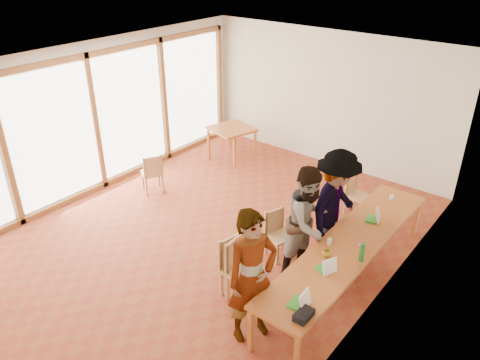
# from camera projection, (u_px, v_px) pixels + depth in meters

# --- Properties ---
(ground) EXTENTS (8.00, 8.00, 0.00)m
(ground) POSITION_uv_depth(u_px,v_px,m) (208.00, 235.00, 8.29)
(ground) COLOR brown
(ground) RESTS_ON ground
(wall_back) EXTENTS (6.00, 0.10, 3.00)m
(wall_back) POSITION_uv_depth(u_px,v_px,m) (327.00, 99.00, 10.36)
(wall_back) COLOR beige
(wall_back) RESTS_ON ground
(wall_right) EXTENTS (0.10, 8.00, 3.00)m
(wall_right) POSITION_uv_depth(u_px,v_px,m) (380.00, 222.00, 5.93)
(wall_right) COLOR beige
(wall_right) RESTS_ON ground
(window_wall) EXTENTS (0.10, 8.00, 3.00)m
(window_wall) POSITION_uv_depth(u_px,v_px,m) (94.00, 119.00, 9.23)
(window_wall) COLOR white
(window_wall) RESTS_ON ground
(ceiling) EXTENTS (6.00, 8.00, 0.04)m
(ceiling) POSITION_uv_depth(u_px,v_px,m) (202.00, 66.00, 6.89)
(ceiling) COLOR white
(ceiling) RESTS_ON wall_back
(communal_table) EXTENTS (0.80, 4.00, 0.75)m
(communal_table) POSITION_uv_depth(u_px,v_px,m) (350.00, 246.00, 6.83)
(communal_table) COLOR #C16A2A
(communal_table) RESTS_ON ground
(side_table) EXTENTS (0.90, 0.90, 0.75)m
(side_table) POSITION_uv_depth(u_px,v_px,m) (232.00, 131.00, 10.90)
(side_table) COLOR #C16A2A
(side_table) RESTS_ON ground
(chair_near) EXTENTS (0.51, 0.51, 0.51)m
(chair_near) POSITION_uv_depth(u_px,v_px,m) (235.00, 261.00, 6.71)
(chair_near) COLOR tan
(chair_near) RESTS_ON ground
(chair_mid) EXTENTS (0.48, 0.48, 0.51)m
(chair_mid) POSITION_uv_depth(u_px,v_px,m) (240.00, 262.00, 6.66)
(chair_mid) COLOR tan
(chair_mid) RESTS_ON ground
(chair_far) EXTENTS (0.48, 0.48, 0.43)m
(chair_far) POSITION_uv_depth(u_px,v_px,m) (277.00, 228.00, 7.60)
(chair_far) COLOR tan
(chair_far) RESTS_ON ground
(chair_empty) EXTENTS (0.40, 0.40, 0.42)m
(chair_empty) POSITION_uv_depth(u_px,v_px,m) (354.00, 189.00, 8.79)
(chair_empty) COLOR tan
(chair_empty) RESTS_ON ground
(chair_spare) EXTENTS (0.53, 0.53, 0.45)m
(chair_spare) POSITION_uv_depth(u_px,v_px,m) (152.00, 170.00, 9.44)
(chair_spare) COLOR tan
(chair_spare) RESTS_ON ground
(person_near) EXTENTS (0.69, 0.81, 1.89)m
(person_near) POSITION_uv_depth(u_px,v_px,m) (252.00, 277.00, 5.83)
(person_near) COLOR gray
(person_near) RESTS_ON ground
(person_mid) EXTENTS (0.80, 0.97, 1.81)m
(person_mid) POSITION_uv_depth(u_px,v_px,m) (309.00, 222.00, 7.02)
(person_mid) COLOR gray
(person_mid) RESTS_ON ground
(person_far) EXTENTS (0.79, 1.28, 1.91)m
(person_far) POSITION_uv_depth(u_px,v_px,m) (335.00, 207.00, 7.30)
(person_far) COLOR gray
(person_far) RESTS_ON ground
(laptop_near) EXTENTS (0.25, 0.28, 0.22)m
(laptop_near) POSITION_uv_depth(u_px,v_px,m) (301.00, 302.00, 5.63)
(laptop_near) COLOR green
(laptop_near) RESTS_ON communal_table
(laptop_mid) EXTENTS (0.28, 0.30, 0.20)m
(laptop_mid) POSITION_uv_depth(u_px,v_px,m) (327.00, 267.00, 6.22)
(laptop_mid) COLOR green
(laptop_mid) RESTS_ON communal_table
(laptop_far) EXTENTS (0.26, 0.28, 0.20)m
(laptop_far) POSITION_uv_depth(u_px,v_px,m) (375.00, 217.00, 7.32)
(laptop_far) COLOR green
(laptop_far) RESTS_ON communal_table
(yellow_mug) EXTENTS (0.16, 0.16, 0.10)m
(yellow_mug) POSITION_uv_depth(u_px,v_px,m) (326.00, 253.00, 6.50)
(yellow_mug) COLOR gold
(yellow_mug) RESTS_ON communal_table
(green_bottle) EXTENTS (0.07, 0.07, 0.28)m
(green_bottle) POSITION_uv_depth(u_px,v_px,m) (362.00, 252.00, 6.37)
(green_bottle) COLOR #1B7228
(green_bottle) RESTS_ON communal_table
(clear_glass) EXTENTS (0.07, 0.07, 0.09)m
(clear_glass) POSITION_uv_depth(u_px,v_px,m) (329.00, 241.00, 6.76)
(clear_glass) COLOR silver
(clear_glass) RESTS_ON communal_table
(condiment_cup) EXTENTS (0.08, 0.08, 0.06)m
(condiment_cup) POSITION_uv_depth(u_px,v_px,m) (391.00, 197.00, 7.93)
(condiment_cup) COLOR white
(condiment_cup) RESTS_ON communal_table
(pink_phone) EXTENTS (0.05, 0.10, 0.01)m
(pink_phone) POSITION_uv_depth(u_px,v_px,m) (360.00, 245.00, 6.74)
(pink_phone) COLOR #F25084
(pink_phone) RESTS_ON communal_table
(black_pouch) EXTENTS (0.16, 0.26, 0.09)m
(black_pouch) POSITION_uv_depth(u_px,v_px,m) (304.00, 315.00, 5.45)
(black_pouch) COLOR black
(black_pouch) RESTS_ON communal_table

